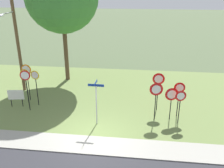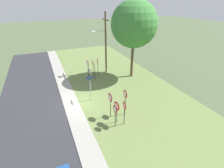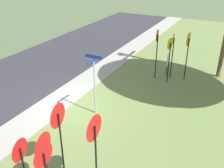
# 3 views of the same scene
# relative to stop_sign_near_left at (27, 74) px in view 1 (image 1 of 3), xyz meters

# --- Properties ---
(ground_plane) EXTENTS (160.00, 160.00, 0.00)m
(ground_plane) POSITION_rel_stop_sign_near_left_xyz_m (5.59, -4.09, -2.06)
(ground_plane) COLOR #4C5B3D
(sidewalk_strip) EXTENTS (44.00, 1.60, 0.06)m
(sidewalk_strip) POSITION_rel_stop_sign_near_left_xyz_m (5.59, -4.89, -2.03)
(sidewalk_strip) COLOR #99968C
(sidewalk_strip) RESTS_ON ground_plane
(grass_median) EXTENTS (44.00, 12.00, 0.04)m
(grass_median) POSITION_rel_stop_sign_near_left_xyz_m (5.59, 1.91, -2.04)
(grass_median) COLOR olive
(grass_median) RESTS_ON ground_plane
(stop_sign_near_left) EXTENTS (0.76, 0.11, 2.76)m
(stop_sign_near_left) POSITION_rel_stop_sign_near_left_xyz_m (0.00, 0.00, 0.00)
(stop_sign_near_left) COLOR black
(stop_sign_near_left) RESTS_ON grass_median
(stop_sign_near_right) EXTENTS (0.60, 0.12, 2.67)m
(stop_sign_near_right) POSITION_rel_stop_sign_near_left_xyz_m (0.23, -0.76, -0.13)
(stop_sign_near_right) COLOR black
(stop_sign_near_right) RESTS_ON grass_median
(stop_sign_far_left) EXTENTS (0.63, 0.13, 2.59)m
(stop_sign_far_left) POSITION_rel_stop_sign_near_left_xyz_m (0.95, -0.74, -0.17)
(stop_sign_far_left) COLOR black
(stop_sign_far_left) RESTS_ON grass_median
(stop_sign_far_center) EXTENTS (0.66, 0.13, 2.87)m
(stop_sign_far_center) POSITION_rel_stop_sign_near_left_xyz_m (0.67, -1.56, 0.05)
(stop_sign_far_center) COLOR black
(stop_sign_far_center) RESTS_ON grass_median
(yield_sign_near_left) EXTENTS (0.82, 0.17, 2.17)m
(yield_sign_near_left) POSITION_rel_stop_sign_near_left_xyz_m (10.00, -1.70, -0.42)
(yield_sign_near_left) COLOR black
(yield_sign_near_left) RESTS_ON grass_median
(yield_sign_near_right) EXTENTS (0.79, 0.10, 2.67)m
(yield_sign_near_right) POSITION_rel_stop_sign_near_left_xyz_m (9.24, -0.50, -0.01)
(yield_sign_near_right) COLOR black
(yield_sign_near_right) RESTS_ON grass_median
(yield_sign_far_left) EXTENTS (0.81, 0.12, 2.53)m
(yield_sign_far_left) POSITION_rel_stop_sign_near_left_xyz_m (9.03, -1.90, -0.12)
(yield_sign_far_left) COLOR black
(yield_sign_far_left) RESTS_ON grass_median
(yield_sign_far_right) EXTENTS (0.69, 0.10, 2.37)m
(yield_sign_far_right) POSITION_rel_stop_sign_near_left_xyz_m (10.50, -1.21, -0.26)
(yield_sign_far_right) COLOR black
(yield_sign_far_right) RESTS_ON grass_median
(yield_sign_center) EXTENTS (0.67, 0.15, 2.18)m
(yield_sign_center) POSITION_rel_stop_sign_near_left_xyz_m (10.48, -2.06, -0.42)
(yield_sign_center) COLOR black
(yield_sign_center) RESTS_ON grass_median
(street_name_post) EXTENTS (0.96, 0.82, 2.80)m
(street_name_post) POSITION_rel_stop_sign_near_left_xyz_m (5.51, -2.71, -0.35)
(street_name_post) COLOR #9EA0A8
(street_name_post) RESTS_ON grass_median
(utility_pole) EXTENTS (2.10, 2.17, 8.53)m
(utility_pole) POSITION_rel_stop_sign_near_left_xyz_m (-1.27, 1.60, 2.59)
(utility_pole) COLOR brown
(utility_pole) RESTS_ON grass_median
(notice_board) EXTENTS (1.09, 0.19, 1.25)m
(notice_board) POSITION_rel_stop_sign_near_left_xyz_m (-0.44, -1.12, -1.19)
(notice_board) COLOR black
(notice_board) RESTS_ON grass_median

